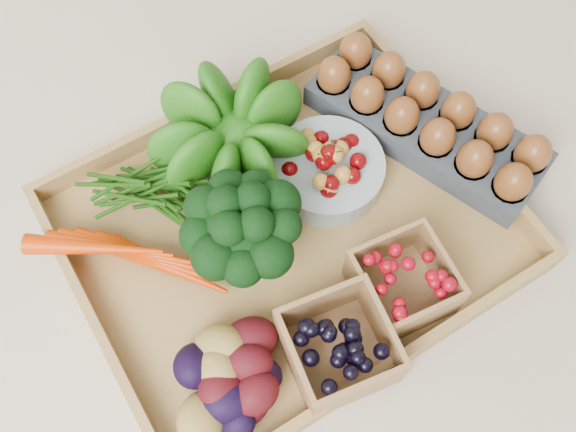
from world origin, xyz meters
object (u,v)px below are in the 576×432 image
broccoli (245,242)px  egg_carton (425,127)px  tray (288,233)px  cherry_bowl (328,171)px

broccoli → egg_carton: (0.31, 0.03, -0.04)m
broccoli → egg_carton: bearing=6.2°
tray → broccoli: 0.09m
tray → broccoli: bearing=-174.2°
tray → broccoli: broccoli is taller
broccoli → egg_carton: broccoli is taller
broccoli → egg_carton: 0.31m
egg_carton → broccoli: bearing=165.0°
cherry_bowl → egg_carton: size_ratio=0.45×
tray → broccoli: (-0.07, -0.01, 0.06)m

